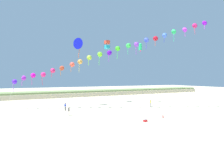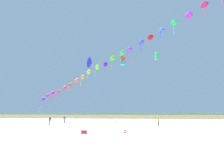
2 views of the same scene
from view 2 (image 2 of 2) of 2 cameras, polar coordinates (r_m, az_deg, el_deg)
The scene contains 11 objects.
ground_plane at distance 13.67m, azimuth -13.67°, elevation -20.31°, with size 240.00×240.00×0.00m, color beige.
dune_ridge at distance 61.58m, azimuth 3.33°, elevation -11.95°, with size 120.00×9.85×2.11m.
person_near_left at distance 30.70m, azimuth -22.58°, elevation -12.61°, with size 0.22×0.56×1.59m.
person_near_right at distance 28.66m, azimuth 17.18°, elevation -13.00°, with size 0.38×0.55×1.70m.
person_mid_center at distance 35.29m, azimuth -17.63°, elevation -12.51°, with size 0.57×0.26×1.66m.
kite_banner_string at distance 31.84m, azimuth -3.36°, elevation 7.85°, with size 39.89×19.15×19.66m.
large_kite_low_lead at distance 37.45m, azimuth 16.62°, elevation 10.00°, with size 1.12×1.13×2.34m.
large_kite_mid_trail at distance 40.83m, azimuth 4.04°, elevation 8.78°, with size 1.36×1.36×2.19m.
large_kite_high_solo at distance 39.99m, azimuth -8.21°, elevation 7.99°, with size 2.45×2.64×4.68m.
beach_cooler at distance 17.84m, azimuth -10.62°, elevation -17.42°, with size 0.58×0.41×0.46m.
beach_ball at distance 18.11m, azimuth 5.03°, elevation -17.56°, with size 0.36×0.36×0.36m.
Camera 2 is at (4.76, -12.60, 2.33)m, focal length 24.00 mm.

